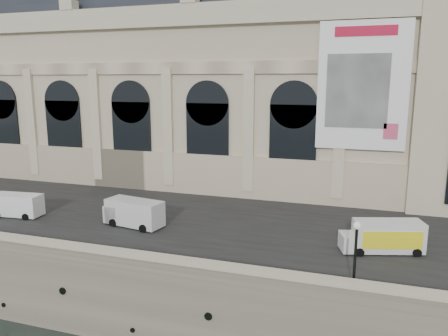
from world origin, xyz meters
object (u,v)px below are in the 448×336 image
at_px(van_c, 14,205).
at_px(box_truck, 383,237).
at_px(van_b, 132,213).
at_px(lamp_right, 355,258).

relative_size(van_c, box_truck, 0.80).
xyz_separation_m(van_b, box_truck, (22.46, 0.50, -0.01)).
bearing_deg(van_b, van_c, -175.38).
distance_m(van_b, box_truck, 22.46).
bearing_deg(box_truck, lamp_right, -104.56).
height_order(van_c, box_truck, box_truck).
bearing_deg(van_b, box_truck, 1.26).
bearing_deg(van_b, lamp_right, -19.70).
relative_size(van_b, lamp_right, 1.25).
bearing_deg(lamp_right, van_b, 160.30).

